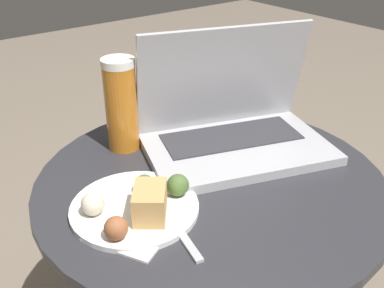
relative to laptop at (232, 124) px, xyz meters
The scene contains 6 objects.
table 0.25m from the laptop, 149.54° to the right, with size 0.61×0.61×0.50m.
napkin 0.29m from the laptop, 161.31° to the right, with size 0.19×0.17×0.00m.
laptop is the anchor object (origin of this frame).
beer_glass 0.22m from the laptop, 143.12° to the left, with size 0.06×0.06×0.18m.
snack_plate 0.27m from the laptop, 164.14° to the right, with size 0.20×0.20×0.06m.
fork 0.26m from the laptop, 155.17° to the right, with size 0.06×0.20×0.00m.
Camera 1 is at (-0.44, -0.51, 0.93)m, focal length 42.00 mm.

